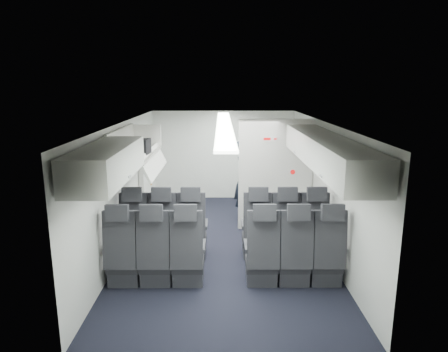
{
  "coord_description": "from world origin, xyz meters",
  "views": [
    {
      "loc": [
        -0.05,
        -6.61,
        2.76
      ],
      "look_at": [
        0.0,
        0.4,
        1.15
      ],
      "focal_mm": 32.0,
      "sensor_mm": 36.0,
      "label": 1
    }
  ],
  "objects_px": {
    "galley_unit": "(263,162)",
    "boarding_door": "(145,173)",
    "seat_row_front": "(224,234)",
    "flight_attendant": "(244,180)",
    "seat_row_mid": "(225,257)",
    "carry_on_bag": "(137,146)"
  },
  "relations": [
    {
      "from": "boarding_door",
      "to": "galley_unit",
      "type": "bearing_deg",
      "value": 24.28
    },
    {
      "from": "seat_row_front",
      "to": "seat_row_mid",
      "type": "distance_m",
      "value": 0.9
    },
    {
      "from": "seat_row_front",
      "to": "seat_row_mid",
      "type": "xyz_separation_m",
      "value": [
        0.0,
        -0.9,
        0.0
      ]
    },
    {
      "from": "seat_row_mid",
      "to": "galley_unit",
      "type": "height_order",
      "value": "galley_unit"
    },
    {
      "from": "boarding_door",
      "to": "seat_row_front",
      "type": "bearing_deg",
      "value": -51.84
    },
    {
      "from": "seat_row_mid",
      "to": "seat_row_front",
      "type": "bearing_deg",
      "value": 90.0
    },
    {
      "from": "seat_row_front",
      "to": "boarding_door",
      "type": "distance_m",
      "value": 2.71
    },
    {
      "from": "boarding_door",
      "to": "flight_attendant",
      "type": "height_order",
      "value": "boarding_door"
    },
    {
      "from": "seat_row_front",
      "to": "flight_attendant",
      "type": "height_order",
      "value": "flight_attendant"
    },
    {
      "from": "galley_unit",
      "to": "boarding_door",
      "type": "relative_size",
      "value": 1.02
    },
    {
      "from": "flight_attendant",
      "to": "boarding_door",
      "type": "bearing_deg",
      "value": 100.26
    },
    {
      "from": "seat_row_front",
      "to": "boarding_door",
      "type": "xyz_separation_m",
      "value": [
        -1.64,
        2.09,
        0.55
      ]
    },
    {
      "from": "flight_attendant",
      "to": "seat_row_front",
      "type": "bearing_deg",
      "value": -178.18
    },
    {
      "from": "boarding_door",
      "to": "carry_on_bag",
      "type": "height_order",
      "value": "carry_on_bag"
    },
    {
      "from": "galley_unit",
      "to": "boarding_door",
      "type": "xyz_separation_m",
      "value": [
        -2.59,
        -1.17,
        0.0
      ]
    },
    {
      "from": "galley_unit",
      "to": "boarding_door",
      "type": "bearing_deg",
      "value": -155.72
    },
    {
      "from": "galley_unit",
      "to": "flight_attendant",
      "type": "bearing_deg",
      "value": -111.57
    },
    {
      "from": "boarding_door",
      "to": "flight_attendant",
      "type": "distance_m",
      "value": 2.08
    },
    {
      "from": "seat_row_front",
      "to": "galley_unit",
      "type": "height_order",
      "value": "galley_unit"
    },
    {
      "from": "boarding_door",
      "to": "carry_on_bag",
      "type": "xyz_separation_m",
      "value": [
        0.27,
        -1.97,
        0.86
      ]
    },
    {
      "from": "seat_row_front",
      "to": "boarding_door",
      "type": "height_order",
      "value": "boarding_door"
    },
    {
      "from": "seat_row_front",
      "to": "seat_row_mid",
      "type": "bearing_deg",
      "value": -90.0
    }
  ]
}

